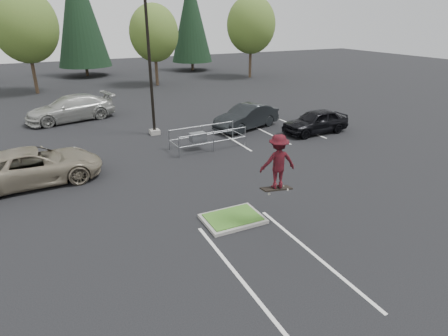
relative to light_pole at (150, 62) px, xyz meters
name	(u,v)px	position (x,y,z in m)	size (l,w,h in m)	color
ground	(233,220)	(-0.50, -12.00, -4.56)	(120.00, 120.00, 0.00)	black
grass_median	(233,218)	(-0.50, -12.00, -4.48)	(2.20, 1.60, 0.16)	gray
stall_lines	(153,171)	(-1.85, -5.98, -4.56)	(22.62, 17.60, 0.01)	white
light_pole	(150,62)	(0.00, 0.00, 0.00)	(0.70, 0.60, 10.12)	gray
decid_b	(25,28)	(-6.51, 18.53, 1.48)	(5.89, 5.89, 9.64)	#38281C
decid_c	(154,35)	(5.49, 17.83, 0.69)	(5.12, 5.12, 8.38)	#38281C
decid_d	(251,27)	(17.49, 18.33, 1.35)	(5.76, 5.76, 9.43)	#38281C
conif_b	(79,9)	(-0.50, 28.50, 3.29)	(6.38, 6.38, 14.50)	#38281C
conif_c	(191,18)	(13.50, 27.50, 2.29)	(5.50, 5.50, 12.50)	#38281C
cart_corral	(200,137)	(1.52, -4.02, -3.81)	(4.28, 1.71, 1.19)	gray
skateboarder	(278,162)	(0.70, -13.00, -2.06)	(1.36, 0.94, 2.11)	black
car_l_tan	(34,166)	(-7.00, -5.00, -3.75)	(2.69, 5.84, 1.62)	gray
car_r_charc	(247,117)	(6.00, -1.41, -3.76)	(1.69, 4.85, 1.60)	black
car_r_black	(316,121)	(9.50, -4.31, -3.79)	(1.81, 4.49, 1.53)	black
car_far_silver	(72,108)	(-4.39, 6.00, -3.66)	(2.51, 6.17, 1.79)	#B2B3AD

